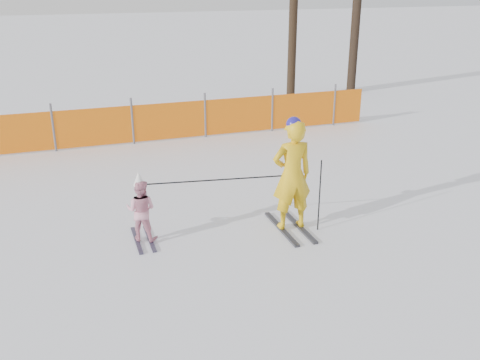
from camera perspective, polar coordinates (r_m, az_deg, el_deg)
The scene contains 6 objects.
ground at distance 9.06m, azimuth 1.02°, elevation -7.00°, with size 120.00×120.00×0.00m, color white.
adult at distance 9.27m, azimuth 5.57°, elevation 0.57°, with size 0.72×1.40×2.06m.
child at distance 9.13m, azimuth -10.51°, elevation -3.13°, with size 0.65×1.01×1.26m.
ski_poles at distance 9.13m, azimuth 1.58°, elevation -0.61°, with size 2.91×0.60×1.31m.
safety_fence at distance 14.51m, azimuth -13.70°, elevation 5.66°, with size 14.93×0.06×1.25m.
tree_trunks at distance 20.66m, azimuth 10.13°, elevation 17.19°, with size 3.00×0.65×6.41m.
Camera 1 is at (-2.71, -7.52, 4.26)m, focal length 40.00 mm.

